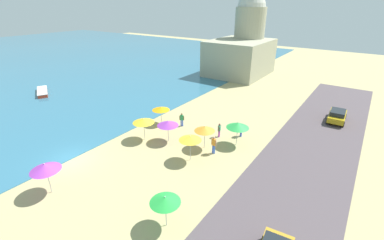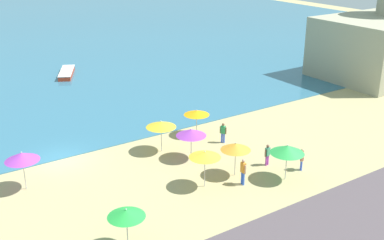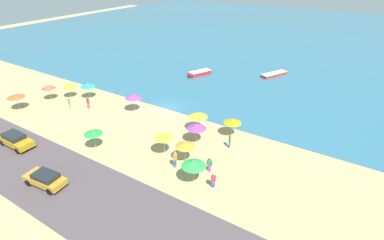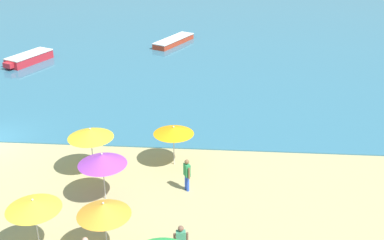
{
  "view_description": "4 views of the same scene",
  "coord_description": "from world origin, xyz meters",
  "views": [
    {
      "loc": [
        -9.89,
        -20.85,
        13.32
      ],
      "look_at": [
        12.08,
        -5.37,
        0.99
      ],
      "focal_mm": 24.0,
      "sensor_mm": 36.0,
      "label": 1
    },
    {
      "loc": [
        -9.62,
        -31.69,
        15.41
      ],
      "look_at": [
        10.17,
        -2.13,
        1.61
      ],
      "focal_mm": 45.0,
      "sensor_mm": 36.0,
      "label": 2
    },
    {
      "loc": [
        23.25,
        -30.12,
        18.57
      ],
      "look_at": [
        6.35,
        -3.36,
        1.58
      ],
      "focal_mm": 28.0,
      "sensor_mm": 36.0,
      "label": 3
    },
    {
      "loc": [
        13.49,
        -23.54,
        12.55
      ],
      "look_at": [
        11.75,
        -0.63,
        2.08
      ],
      "focal_mm": 45.0,
      "sensor_mm": 36.0,
      "label": 4
    }
  ],
  "objects": [
    {
      "name": "parked_car_1",
      "position": [
        23.66,
        -18.85,
        0.83
      ],
      "size": [
        4.07,
        2.05,
        1.46
      ],
      "color": "#AE8E17",
      "rests_on": "coastal_road"
    },
    {
      "name": "bather_2",
      "position": [
        11.97,
        -9.05,
        0.88
      ],
      "size": [
        0.56,
        0.28,
        1.58
      ],
      "color": "purple",
      "rests_on": "ground_plane"
    },
    {
      "name": "beach_umbrella_6",
      "position": [
        6.48,
        -9.12,
        2.29
      ],
      "size": [
        2.08,
        2.08,
        2.56
      ],
      "color": "#B2B2B7",
      "rests_on": "ground_plane"
    },
    {
      "name": "beach_umbrella_1",
      "position": [
        10.89,
        -1.71,
        1.95
      ],
      "size": [
        2.08,
        2.08,
        2.2
      ],
      "color": "#B2B2B7",
      "rests_on": "ground_plane"
    },
    {
      "name": "beach_umbrella_10",
      "position": [
        9.1,
        -8.99,
        2.14
      ],
      "size": [
        2.04,
        2.04,
        2.46
      ],
      "color": "#B2B2B7",
      "rests_on": "ground_plane"
    },
    {
      "name": "bather_3",
      "position": [
        8.72,
        -10.29,
        1.03
      ],
      "size": [
        0.25,
        0.57,
        1.83
      ],
      "color": "blue",
      "rests_on": "ground_plane"
    },
    {
      "name": "beach_umbrella_8",
      "position": [
        6.92,
        -2.84,
        2.19
      ],
      "size": [
        2.26,
        2.26,
        2.49
      ],
      "color": "#B2B2B7",
      "rests_on": "ground_plane"
    },
    {
      "name": "beach_umbrella_0",
      "position": [
        8.08,
        -5.15,
        2.07
      ],
      "size": [
        2.21,
        2.21,
        2.39
      ],
      "color": "#B2B2B7",
      "rests_on": "ground_plane"
    },
    {
      "name": "beach_umbrella_11",
      "position": [
        11.56,
        -11.32,
        2.2
      ],
      "size": [
        2.28,
        2.28,
        2.55
      ],
      "color": "#B2B2B7",
      "rests_on": "ground_plane"
    },
    {
      "name": "bather_0",
      "position": [
        11.78,
        -4.12,
        0.92
      ],
      "size": [
        0.37,
        0.51,
        1.64
      ],
      "color": "blue",
      "rests_on": "ground_plane"
    },
    {
      "name": "bather_4",
      "position": [
        13.44,
        -10.94,
        0.9
      ],
      "size": [
        0.43,
        0.43,
        1.61
      ],
      "color": "blue",
      "rests_on": "ground_plane"
    },
    {
      "name": "skiff_nearshore",
      "position": [
        8.35,
        21.35,
        0.33
      ],
      "size": [
        3.6,
        5.61,
        0.56
      ],
      "color": "#B2361F",
      "rests_on": "sea"
    },
    {
      "name": "beach_umbrella_7",
      "position": [
        -0.67,
        -12.3,
        2.13
      ],
      "size": [
        1.98,
        1.98,
        2.4
      ],
      "color": "#B2B2B7",
      "rests_on": "ground_plane"
    },
    {
      "name": "harbor_fortress",
      "position": [
        39.36,
        1.18,
        5.23
      ],
      "size": [
        13.2,
        10.4,
        15.29
      ],
      "color": "#A09D81",
      "rests_on": "ground_plane"
    },
    {
      "name": "beach_umbrella_5",
      "position": [
        -3.3,
        -2.97,
        2.31
      ],
      "size": [
        2.19,
        2.19,
        2.65
      ],
      "color": "#B2B2B7",
      "rests_on": "ground_plane"
    },
    {
      "name": "ground_plane",
      "position": [
        0.0,
        0.0,
        0.0
      ],
      "size": [
        160.0,
        160.0,
        0.0
      ],
      "primitive_type": "plane",
      "color": "tan"
    }
  ]
}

